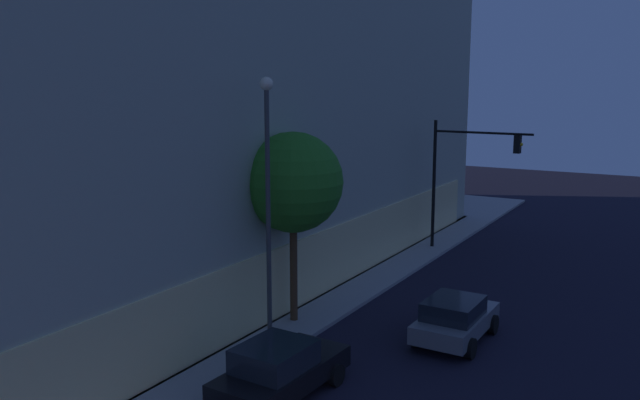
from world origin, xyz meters
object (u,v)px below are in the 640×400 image
modern_building (135,80)px  car_black (280,369)px  sidewalk_tree (293,183)px  traffic_light_far_corner (463,165)px  car_grey (455,318)px  street_lamp_sidewalk (268,183)px

modern_building → car_black: (-9.64, -15.10, -8.21)m
sidewalk_tree → traffic_light_far_corner: bearing=-8.5°
modern_building → sidewalk_tree: (-4.50, -12.29, -3.72)m
traffic_light_far_corner → car_grey: 13.05m
traffic_light_far_corner → car_grey: size_ratio=1.67×
car_grey → sidewalk_tree: bearing=103.6°
traffic_light_far_corner → street_lamp_sidewalk: size_ratio=0.77×
sidewalk_tree → car_black: 7.38m
modern_building → sidewalk_tree: bearing=-110.1°
modern_building → street_lamp_sidewalk: (-6.83, -12.82, -3.39)m
car_black → sidewalk_tree: bearing=28.6°
street_lamp_sidewalk → car_black: size_ratio=1.96×
sidewalk_tree → car_grey: sidewalk_tree is taller
modern_building → car_black: bearing=-122.5°
street_lamp_sidewalk → car_grey: (3.72, -5.22, -4.84)m
street_lamp_sidewalk → car_grey: 8.03m
modern_building → traffic_light_far_corner: size_ratio=5.25×
street_lamp_sidewalk → sidewalk_tree: 2.41m
sidewalk_tree → car_grey: 7.43m
modern_building → traffic_light_far_corner: bearing=-58.4°
traffic_light_far_corner → street_lamp_sidewalk: (-15.60, 1.46, 0.97)m
sidewalk_tree → modern_building: bearing=69.9°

